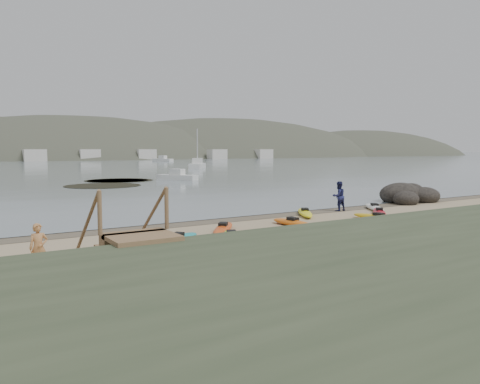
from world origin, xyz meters
TOP-DOWN VIEW (x-y plane):
  - ground at (0.00, 0.00)m, footprint 600.00×600.00m
  - wet_sand at (0.00, -0.30)m, footprint 60.00×60.00m
  - stairs at (-11.00, -11.62)m, footprint 1.50×2.70m
  - kayaks at (2.05, -3.91)m, footprint 18.41×7.65m
  - person_west at (-12.21, -7.02)m, footprint 0.61×0.41m
  - person_east at (6.93, -1.07)m, footprint 0.99×0.80m
  - rock_cluster at (15.39, 0.10)m, footprint 5.28×3.88m
  - kelp_mats at (2.55, 32.75)m, footprint 12.66×15.95m
  - moored_boats at (-3.09, 83.01)m, footprint 98.97×95.00m
  - far_hills at (39.38, 193.97)m, footprint 550.00×135.00m
  - far_town at (6.00, 145.00)m, footprint 199.00×5.00m

SIDE VIEW (x-z plane):
  - far_hills at x=39.38m, z-range -55.93..24.07m
  - ground at x=0.00m, z-range 0.00..0.00m
  - wet_sand at x=0.00m, z-range 0.00..0.00m
  - kelp_mats at x=2.55m, z-range 0.01..0.05m
  - kayaks at x=2.05m, z-range 0.00..0.34m
  - rock_cluster at x=15.39m, z-range -0.65..1.13m
  - moored_boats at x=-3.09m, z-range -0.09..1.23m
  - person_west at x=-12.21m, z-range 0.00..1.62m
  - person_east at x=6.93m, z-range 0.00..1.94m
  - stairs at x=-11.00m, z-range 0.00..2.10m
  - far_town at x=6.00m, z-range 0.00..4.00m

